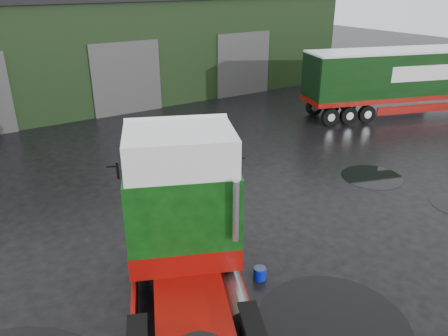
# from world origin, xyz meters

# --- Properties ---
(ground) EXTENTS (100.00, 100.00, 0.00)m
(ground) POSITION_xyz_m (0.00, 0.00, 0.00)
(ground) COLOR black
(warehouse) EXTENTS (32.40, 12.40, 6.30)m
(warehouse) POSITION_xyz_m (2.00, 20.00, 3.16)
(warehouse) COLOR black
(warehouse) RESTS_ON ground
(hero_tractor) EXTENTS (5.29, 7.31, 4.18)m
(hero_tractor) POSITION_xyz_m (-3.26, -2.92, 2.09)
(hero_tractor) COLOR #0D3C0F
(hero_tractor) RESTS_ON ground
(lorry_right) EXTENTS (13.99, 6.71, 3.67)m
(lorry_right) POSITION_xyz_m (14.65, 5.50, 1.83)
(lorry_right) COLOR white
(lorry_right) RESTS_ON ground
(wash_bucket) EXTENTS (0.40, 0.40, 0.32)m
(wash_bucket) POSITION_xyz_m (-0.87, -2.24, 0.16)
(wash_bucket) COLOR #081ABA
(wash_bucket) RESTS_ON ground
(tree_back_b) EXTENTS (4.40, 4.40, 7.50)m
(tree_back_b) POSITION_xyz_m (10.00, 30.00, 3.75)
(tree_back_b) COLOR black
(tree_back_b) RESTS_ON ground
(puddle_0) EXTENTS (3.46, 3.46, 0.01)m
(puddle_0) POSITION_xyz_m (-0.45, -4.45, 0.00)
(puddle_0) COLOR black
(puddle_0) RESTS_ON ground
(puddle_1) EXTENTS (2.37, 2.37, 0.01)m
(puddle_1) POSITION_xyz_m (6.65, 0.40, 0.00)
(puddle_1) COLOR black
(puddle_1) RESTS_ON ground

